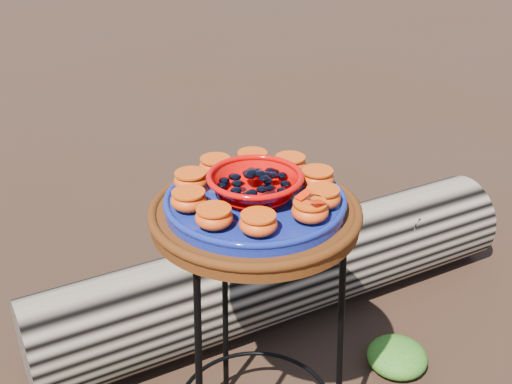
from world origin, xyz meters
name	(u,v)px	position (x,y,z in m)	size (l,w,h in m)	color
plant_stand	(255,346)	(0.00, 0.00, 0.35)	(0.44, 0.44, 0.70)	black
terracotta_saucer	(255,216)	(0.00, 0.00, 0.72)	(0.46, 0.46, 0.04)	#3C1B08
cobalt_plate	(255,203)	(0.00, 0.00, 0.75)	(0.39, 0.39, 0.03)	#120C5E
red_bowl	(255,187)	(0.00, 0.00, 0.79)	(0.20, 0.20, 0.05)	#CB0603
glass_gems	(255,170)	(0.00, 0.00, 0.83)	(0.15, 0.15, 0.03)	black
orange_half_0	(310,211)	(0.06, -0.13, 0.78)	(0.08, 0.08, 0.04)	#D54611
orange_half_1	(323,198)	(0.11, -0.09, 0.78)	(0.08, 0.08, 0.04)	#D54611
orange_half_2	(317,179)	(0.15, -0.01, 0.78)	(0.08, 0.08, 0.04)	#D54611
orange_half_3	(290,165)	(0.12, 0.08, 0.78)	(0.08, 0.08, 0.04)	#D54611
orange_half_4	(252,160)	(0.05, 0.14, 0.78)	(0.08, 0.08, 0.04)	#D54611
orange_half_5	(215,166)	(-0.04, 0.14, 0.78)	(0.08, 0.08, 0.04)	#D54611
orange_half_6	(191,181)	(-0.11, 0.09, 0.78)	(0.08, 0.08, 0.04)	#D54611
orange_half_7	(189,201)	(-0.15, 0.01, 0.78)	(0.08, 0.08, 0.04)	#D54611
orange_half_8	(214,218)	(-0.12, -0.08, 0.78)	(0.08, 0.08, 0.04)	#D54611
orange_half_9	(258,224)	(-0.05, -0.14, 0.78)	(0.08, 0.08, 0.04)	#D54611
butterfly	(310,199)	(0.06, -0.13, 0.81)	(0.07, 0.05, 0.01)	red
driftwood_log	(280,273)	(0.31, 0.51, 0.16)	(1.70, 0.45, 0.32)	black
foliage_right	(397,356)	(0.52, 0.10, 0.05)	(0.19, 0.19, 0.09)	#285419
foliage_back	(138,331)	(-0.19, 0.50, 0.07)	(0.29, 0.29, 0.15)	#285419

